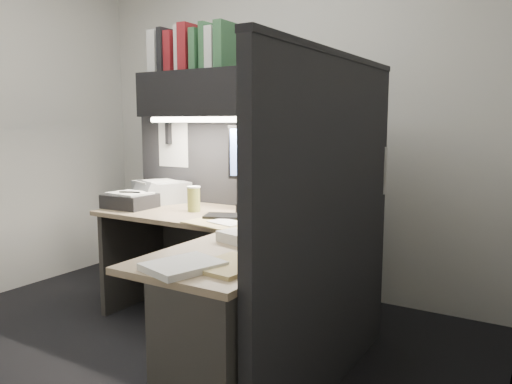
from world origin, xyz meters
TOP-DOWN VIEW (x-y plane):
  - floor at (0.00, 0.00)m, footprint 3.50×3.50m
  - wall_back at (0.00, 1.50)m, footprint 3.50×0.04m
  - partition_back at (0.03, 0.93)m, footprint 1.90×0.06m
  - partition_right at (0.98, 0.18)m, footprint 0.06×1.50m
  - desk at (0.43, -0.00)m, footprint 1.70×1.53m
  - overhead_shelf at (0.12, 0.75)m, footprint 1.55×0.34m
  - task_light_tube at (0.12, 0.61)m, footprint 1.32×0.04m
  - monitor at (0.29, 0.78)m, footprint 0.51×0.33m
  - keyboard at (0.27, 0.52)m, footprint 0.51×0.33m
  - mousepad at (0.59, 0.41)m, footprint 0.25×0.24m
  - mouse at (0.60, 0.42)m, footprint 0.08×0.12m
  - telephone at (0.72, 0.67)m, footprint 0.32×0.32m
  - coffee_cup at (-0.15, 0.57)m, footprint 0.10×0.10m
  - printer at (-0.62, 0.78)m, footprint 0.47×0.44m
  - notebook_stack at (-0.61, 0.45)m, footprint 0.32×0.27m
  - open_folder at (0.27, 0.34)m, footprint 0.51×0.38m
  - paper_stack_a at (0.62, 0.04)m, footprint 0.31×0.28m
  - paper_stack_b at (0.64, -0.49)m, footprint 0.30×0.34m
  - manila_stack at (0.78, -0.36)m, footprint 0.26×0.32m
  - binder_row at (-0.27, 0.75)m, footprint 0.61×0.25m
  - pinned_papers at (0.42, 0.56)m, footprint 1.76×1.31m

SIDE VIEW (x-z plane):
  - floor at x=0.00m, z-range 0.00..0.00m
  - desk at x=0.43m, z-range 0.08..0.81m
  - mousepad at x=0.59m, z-range 0.73..0.73m
  - open_folder at x=0.27m, z-range 0.73..0.74m
  - manila_stack at x=0.78m, z-range 0.73..0.75m
  - keyboard at x=0.27m, z-range 0.73..0.75m
  - paper_stack_b at x=0.64m, z-range 0.73..0.76m
  - mouse at x=0.60m, z-range 0.73..0.78m
  - paper_stack_a at x=0.62m, z-range 0.73..0.78m
  - telephone at x=0.72m, z-range 0.73..0.82m
  - notebook_stack at x=-0.61m, z-range 0.73..0.82m
  - partition_back at x=0.03m, z-range 0.00..1.60m
  - partition_right at x=0.98m, z-range 0.00..1.60m
  - printer at x=-0.62m, z-range 0.73..0.88m
  - coffee_cup at x=-0.15m, z-range 0.73..0.89m
  - monitor at x=0.29m, z-range 0.67..1.23m
  - pinned_papers at x=0.42m, z-range 0.80..1.31m
  - task_light_tube at x=0.12m, z-range 1.31..1.35m
  - wall_back at x=0.00m, z-range 0.00..2.70m
  - overhead_shelf at x=0.12m, z-range 1.35..1.65m
  - binder_row at x=-0.27m, z-range 1.64..1.95m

